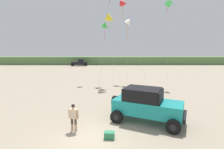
{
  "coord_description": "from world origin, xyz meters",
  "views": [
    {
      "loc": [
        1.21,
        -8.68,
        4.79
      ],
      "look_at": [
        1.26,
        2.53,
        3.14
      ],
      "focal_mm": 27.61,
      "sensor_mm": 36.0,
      "label": 1
    }
  ],
  "objects_px": {
    "kite_orange_streamer": "(123,4)",
    "kite_green_box": "(168,6)",
    "person_watching": "(73,116)",
    "cooler_box": "(109,135)",
    "distant_pickup": "(79,63)",
    "kite_black_sled": "(105,27)",
    "jeep": "(146,104)",
    "kite_red_delta": "(109,19)",
    "kite_pink_ribbon": "(128,23)"
  },
  "relations": [
    {
      "from": "kite_black_sled",
      "to": "kite_green_box",
      "type": "height_order",
      "value": "kite_green_box"
    },
    {
      "from": "distant_pickup",
      "to": "kite_black_sled",
      "type": "bearing_deg",
      "value": -72.01
    },
    {
      "from": "cooler_box",
      "to": "kite_pink_ribbon",
      "type": "height_order",
      "value": "kite_pink_ribbon"
    },
    {
      "from": "cooler_box",
      "to": "kite_green_box",
      "type": "distance_m",
      "value": 18.46
    },
    {
      "from": "kite_orange_streamer",
      "to": "kite_pink_ribbon",
      "type": "bearing_deg",
      "value": -64.17
    },
    {
      "from": "jeep",
      "to": "person_watching",
      "type": "bearing_deg",
      "value": -162.63
    },
    {
      "from": "jeep",
      "to": "kite_pink_ribbon",
      "type": "bearing_deg",
      "value": 89.92
    },
    {
      "from": "cooler_box",
      "to": "kite_red_delta",
      "type": "relative_size",
      "value": 0.06
    },
    {
      "from": "distant_pickup",
      "to": "cooler_box",
      "type": "bearing_deg",
      "value": -77.36
    },
    {
      "from": "kite_orange_streamer",
      "to": "kite_green_box",
      "type": "relative_size",
      "value": 1.1
    },
    {
      "from": "kite_green_box",
      "to": "kite_pink_ribbon",
      "type": "height_order",
      "value": "kite_green_box"
    },
    {
      "from": "jeep",
      "to": "kite_pink_ribbon",
      "type": "relative_size",
      "value": 0.56
    },
    {
      "from": "jeep",
      "to": "distant_pickup",
      "type": "height_order",
      "value": "jeep"
    },
    {
      "from": "kite_red_delta",
      "to": "distant_pickup",
      "type": "bearing_deg",
      "value": 108.04
    },
    {
      "from": "jeep",
      "to": "person_watching",
      "type": "relative_size",
      "value": 3.0
    },
    {
      "from": "jeep",
      "to": "kite_black_sled",
      "type": "relative_size",
      "value": 0.59
    },
    {
      "from": "person_watching",
      "to": "kite_red_delta",
      "type": "relative_size",
      "value": 0.18
    },
    {
      "from": "kite_black_sled",
      "to": "kite_orange_streamer",
      "type": "distance_m",
      "value": 4.85
    },
    {
      "from": "person_watching",
      "to": "kite_red_delta",
      "type": "bearing_deg",
      "value": 80.8
    },
    {
      "from": "person_watching",
      "to": "cooler_box",
      "type": "height_order",
      "value": "person_watching"
    },
    {
      "from": "kite_orange_streamer",
      "to": "kite_red_delta",
      "type": "bearing_deg",
      "value": -115.98
    },
    {
      "from": "kite_pink_ribbon",
      "to": "cooler_box",
      "type": "bearing_deg",
      "value": -98.63
    },
    {
      "from": "cooler_box",
      "to": "kite_orange_streamer",
      "type": "relative_size",
      "value": 0.05
    },
    {
      "from": "distant_pickup",
      "to": "kite_orange_streamer",
      "type": "bearing_deg",
      "value": -65.25
    },
    {
      "from": "distant_pickup",
      "to": "kite_orange_streamer",
      "type": "height_order",
      "value": "kite_orange_streamer"
    },
    {
      "from": "distant_pickup",
      "to": "kite_black_sled",
      "type": "relative_size",
      "value": 0.57
    },
    {
      "from": "distant_pickup",
      "to": "kite_black_sled",
      "type": "height_order",
      "value": "kite_black_sled"
    },
    {
      "from": "kite_red_delta",
      "to": "kite_green_box",
      "type": "distance_m",
      "value": 7.51
    },
    {
      "from": "person_watching",
      "to": "kite_orange_streamer",
      "type": "relative_size",
      "value": 0.14
    },
    {
      "from": "distant_pickup",
      "to": "jeep",
      "type": "bearing_deg",
      "value": -73.37
    },
    {
      "from": "kite_red_delta",
      "to": "kite_orange_streamer",
      "type": "distance_m",
      "value": 5.28
    },
    {
      "from": "kite_pink_ribbon",
      "to": "kite_red_delta",
      "type": "bearing_deg",
      "value": -131.44
    },
    {
      "from": "kite_red_delta",
      "to": "kite_black_sled",
      "type": "distance_m",
      "value": 2.13
    },
    {
      "from": "kite_red_delta",
      "to": "kite_pink_ribbon",
      "type": "height_order",
      "value": "kite_red_delta"
    },
    {
      "from": "jeep",
      "to": "kite_green_box",
      "type": "height_order",
      "value": "kite_green_box"
    },
    {
      "from": "cooler_box",
      "to": "kite_red_delta",
      "type": "height_order",
      "value": "kite_red_delta"
    },
    {
      "from": "kite_red_delta",
      "to": "kite_black_sled",
      "type": "bearing_deg",
      "value": 108.81
    },
    {
      "from": "cooler_box",
      "to": "jeep",
      "type": "bearing_deg",
      "value": 45.7
    },
    {
      "from": "cooler_box",
      "to": "distant_pickup",
      "type": "distance_m",
      "value": 42.43
    },
    {
      "from": "kite_red_delta",
      "to": "cooler_box",
      "type": "bearing_deg",
      "value": -89.6
    },
    {
      "from": "person_watching",
      "to": "kite_pink_ribbon",
      "type": "bearing_deg",
      "value": 73.43
    },
    {
      "from": "jeep",
      "to": "kite_orange_streamer",
      "type": "height_order",
      "value": "kite_orange_streamer"
    },
    {
      "from": "distant_pickup",
      "to": "kite_pink_ribbon",
      "type": "bearing_deg",
      "value": -65.2
    },
    {
      "from": "kite_red_delta",
      "to": "kite_green_box",
      "type": "bearing_deg",
      "value": 4.6
    },
    {
      "from": "kite_red_delta",
      "to": "kite_orange_streamer",
      "type": "relative_size",
      "value": 0.78
    },
    {
      "from": "jeep",
      "to": "person_watching",
      "type": "xyz_separation_m",
      "value": [
        -4.5,
        -1.41,
        -0.26
      ]
    },
    {
      "from": "person_watching",
      "to": "kite_black_sled",
      "type": "bearing_deg",
      "value": 84.58
    },
    {
      "from": "jeep",
      "to": "cooler_box",
      "type": "xyz_separation_m",
      "value": [
        -2.41,
        -2.23,
        -1.01
      ]
    },
    {
      "from": "jeep",
      "to": "kite_pink_ribbon",
      "type": "distance_m",
      "value": 15.54
    },
    {
      "from": "distant_pickup",
      "to": "kite_red_delta",
      "type": "relative_size",
      "value": 0.52
    }
  ]
}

